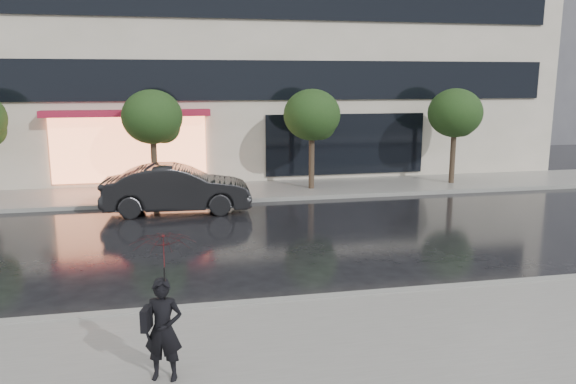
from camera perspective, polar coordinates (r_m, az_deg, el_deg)
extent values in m
plane|color=black|center=(12.17, -0.05, -9.56)|extent=(120.00, 120.00, 0.00)
cube|color=slate|center=(9.26, 4.14, -16.25)|extent=(60.00, 4.50, 0.12)
cube|color=slate|center=(21.93, -5.41, 0.07)|extent=(60.00, 3.50, 0.12)
cube|color=gray|center=(11.24, 0.99, -11.01)|extent=(60.00, 0.25, 0.14)
cube|color=gray|center=(20.23, -4.87, -0.86)|extent=(60.00, 0.25, 0.14)
cube|color=black|center=(23.19, -6.07, 11.22)|extent=(28.00, 0.12, 1.60)
cube|color=#FF8C59|center=(23.28, -15.79, 4.19)|extent=(6.00, 0.10, 2.60)
cube|color=#A11834|center=(22.83, -16.05, 7.70)|extent=(6.40, 0.70, 0.25)
cube|color=black|center=(24.35, 5.90, 4.86)|extent=(7.00, 0.10, 2.60)
cube|color=#4C4C54|center=(48.42, 25.07, 14.70)|extent=(12.00, 12.00, 16.00)
cylinder|color=#33261C|center=(21.40, -13.40, 2.35)|extent=(0.22, 0.22, 2.20)
ellipsoid|color=black|center=(21.19, -13.64, 7.43)|extent=(2.20, 2.20, 1.98)
sphere|color=black|center=(21.41, -12.50, 6.45)|extent=(1.20, 1.20, 1.20)
cylinder|color=#33261C|center=(22.03, 2.40, 2.91)|extent=(0.22, 0.22, 2.20)
ellipsoid|color=black|center=(21.83, 2.45, 7.85)|extent=(2.20, 2.20, 1.98)
sphere|color=black|center=(22.15, 3.32, 6.85)|extent=(1.20, 1.20, 1.20)
cylinder|color=#33261C|center=(24.17, 16.36, 3.21)|extent=(0.22, 0.22, 2.20)
ellipsoid|color=black|center=(23.99, 16.62, 7.71)|extent=(2.20, 2.20, 1.98)
sphere|color=black|center=(24.38, 17.18, 6.78)|extent=(1.20, 1.20, 1.20)
imported|color=black|center=(18.88, -11.20, 0.32)|extent=(4.89, 1.90, 1.59)
imported|color=black|center=(8.36, -12.54, -13.49)|extent=(0.62, 0.49, 1.51)
imported|color=#3F0B0D|center=(7.98, -12.51, -6.90)|extent=(1.10, 1.11, 0.82)
cylinder|color=black|center=(8.14, -12.37, -9.98)|extent=(0.02, 0.02, 0.75)
cube|color=black|center=(8.31, -14.19, -12.38)|extent=(0.17, 0.30, 0.32)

